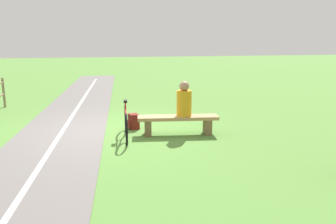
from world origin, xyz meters
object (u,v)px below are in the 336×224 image
at_px(person_seated, 184,101).
at_px(backpack, 134,122).
at_px(bicycle, 126,123).
at_px(bench, 178,121).

distance_m(person_seated, backpack, 1.51).
relative_size(person_seated, bicycle, 0.49).
bearing_deg(bicycle, backpack, 166.29).
height_order(bench, bicycle, bicycle).
height_order(bench, person_seated, person_seated).
relative_size(bench, bicycle, 1.15).
bearing_deg(backpack, bicycle, 70.83).
height_order(bicycle, backpack, bicycle).
relative_size(person_seated, backpack, 2.15).
bearing_deg(backpack, bench, 141.46).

